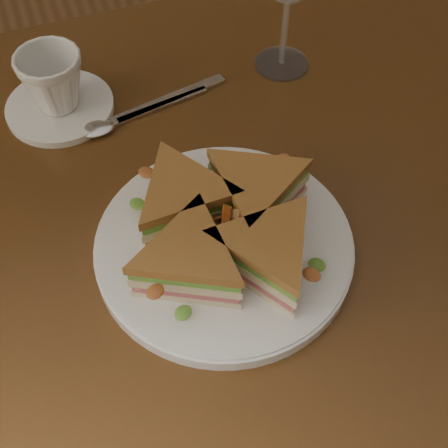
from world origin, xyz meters
name	(u,v)px	position (x,y,z in m)	size (l,w,h in m)	color
ground	(230,410)	(0.00, 0.00, 0.00)	(6.00, 6.00, 0.00)	brown
table	(233,236)	(0.00, 0.00, 0.65)	(1.20, 0.80, 0.75)	#361E0C
plate	(224,247)	(-0.04, -0.08, 0.76)	(0.29, 0.29, 0.02)	white
sandwich_wedges	(224,227)	(-0.04, -0.08, 0.80)	(0.28, 0.28, 0.06)	beige
crisps_mound	(224,229)	(-0.04, -0.08, 0.79)	(0.09, 0.09, 0.05)	#C25318
spoon	(113,123)	(-0.11, 0.15, 0.75)	(0.18, 0.05, 0.01)	silver
knife	(149,108)	(-0.06, 0.17, 0.75)	(0.21, 0.06, 0.00)	silver
saucer	(60,107)	(-0.17, 0.21, 0.76)	(0.14, 0.14, 0.01)	white
coffee_cup	(53,81)	(-0.17, 0.21, 0.80)	(0.08, 0.08, 0.08)	white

